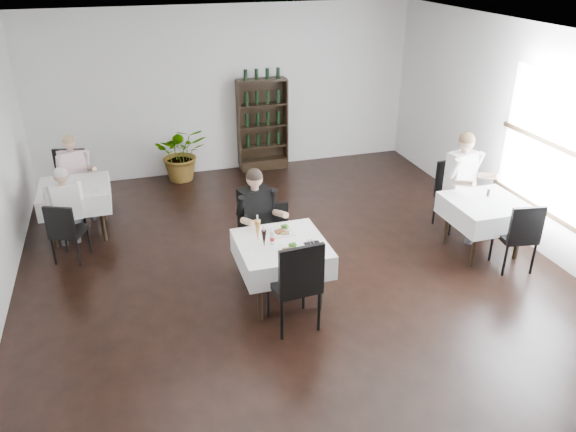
% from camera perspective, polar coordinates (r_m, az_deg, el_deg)
% --- Properties ---
extents(room_shell, '(9.00, 9.00, 9.00)m').
position_cam_1_polar(room_shell, '(6.36, 1.90, 3.47)').
color(room_shell, black).
rests_on(room_shell, ground).
extents(window_right, '(0.06, 2.30, 1.85)m').
position_cam_1_polar(window_right, '(8.11, 26.00, 5.88)').
color(window_right, white).
rests_on(window_right, room_shell).
extents(wine_shelf, '(0.90, 0.28, 1.75)m').
position_cam_1_polar(wine_shelf, '(10.64, -2.60, 9.15)').
color(wine_shelf, black).
rests_on(wine_shelf, ground).
extents(main_table, '(1.03, 1.03, 0.77)m').
position_cam_1_polar(main_table, '(6.66, -0.66, -3.81)').
color(main_table, black).
rests_on(main_table, ground).
extents(left_table, '(0.98, 0.98, 0.77)m').
position_cam_1_polar(left_table, '(8.74, -20.80, 1.96)').
color(left_table, black).
rests_on(left_table, ground).
extents(right_table, '(0.98, 0.98, 0.77)m').
position_cam_1_polar(right_table, '(8.16, 19.37, 0.48)').
color(right_table, black).
rests_on(right_table, ground).
extents(potted_tree, '(0.96, 0.85, 1.02)m').
position_cam_1_polar(potted_tree, '(10.38, -10.76, 6.30)').
color(potted_tree, '#25511C').
rests_on(potted_tree, ground).
extents(main_chair_far, '(0.45, 0.46, 0.88)m').
position_cam_1_polar(main_chair_far, '(7.38, -1.41, -1.69)').
color(main_chair_far, black).
rests_on(main_chair_far, ground).
extents(main_chair_near, '(0.55, 0.55, 1.12)m').
position_cam_1_polar(main_chair_near, '(6.14, 0.87, -6.51)').
color(main_chair_near, black).
rests_on(main_chair_near, ground).
extents(left_chair_far, '(0.60, 0.60, 1.08)m').
position_cam_1_polar(left_chair_far, '(9.35, -21.22, 3.42)').
color(left_chair_far, black).
rests_on(left_chair_far, ground).
extents(left_chair_near, '(0.52, 0.52, 0.87)m').
position_cam_1_polar(left_chair_near, '(8.05, -21.67, -1.24)').
color(left_chair_near, black).
rests_on(left_chair_near, ground).
extents(right_chair_far, '(0.50, 0.51, 1.02)m').
position_cam_1_polar(right_chair_far, '(8.80, 16.41, 2.54)').
color(right_chair_far, black).
rests_on(right_chair_far, ground).
extents(right_chair_near, '(0.51, 0.52, 0.98)m').
position_cam_1_polar(right_chair_near, '(7.85, 22.45, -1.59)').
color(right_chair_near, black).
rests_on(right_chair_near, ground).
extents(diner_main, '(0.59, 0.62, 1.43)m').
position_cam_1_polar(diner_main, '(7.13, -3.08, 0.14)').
color(diner_main, '#404148').
rests_on(diner_main, ground).
extents(diner_left_far, '(0.57, 0.61, 1.33)m').
position_cam_1_polar(diner_left_far, '(9.28, -20.83, 4.34)').
color(diner_left_far, '#404148').
rests_on(diner_left_far, ground).
extents(diner_left_near, '(0.53, 0.55, 1.29)m').
position_cam_1_polar(diner_left_near, '(8.21, -21.67, 1.24)').
color(diner_left_near, '#404148').
rests_on(diner_left_near, ground).
extents(diner_right_far, '(0.65, 0.70, 1.55)m').
position_cam_1_polar(diner_right_far, '(8.46, 17.61, 3.76)').
color(diner_right_far, '#404148').
rests_on(diner_right_far, ground).
extents(plate_far, '(0.28, 0.28, 0.09)m').
position_cam_1_polar(plate_far, '(6.80, -0.57, -1.56)').
color(plate_far, white).
rests_on(plate_far, main_table).
extents(plate_near, '(0.34, 0.34, 0.09)m').
position_cam_1_polar(plate_near, '(6.39, 0.23, -3.48)').
color(plate_near, white).
rests_on(plate_near, main_table).
extents(pilsner_dark, '(0.06, 0.06, 0.27)m').
position_cam_1_polar(pilsner_dark, '(6.44, -2.45, -2.33)').
color(pilsner_dark, black).
rests_on(pilsner_dark, main_table).
extents(pilsner_lager, '(0.08, 0.08, 0.34)m').
position_cam_1_polar(pilsner_lager, '(6.57, -3.10, -1.48)').
color(pilsner_lager, '#C58932').
rests_on(pilsner_lager, main_table).
extents(coke_bottle, '(0.05, 0.05, 0.21)m').
position_cam_1_polar(coke_bottle, '(6.51, -1.62, -2.23)').
color(coke_bottle, silver).
rests_on(coke_bottle, main_table).
extents(napkin_cutlery, '(0.19, 0.21, 0.02)m').
position_cam_1_polar(napkin_cutlery, '(6.54, 2.54, -2.88)').
color(napkin_cutlery, black).
rests_on(napkin_cutlery, main_table).
extents(pepper_mill, '(0.04, 0.04, 0.10)m').
position_cam_1_polar(pepper_mill, '(8.24, 19.68, 2.22)').
color(pepper_mill, black).
rests_on(pepper_mill, right_table).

